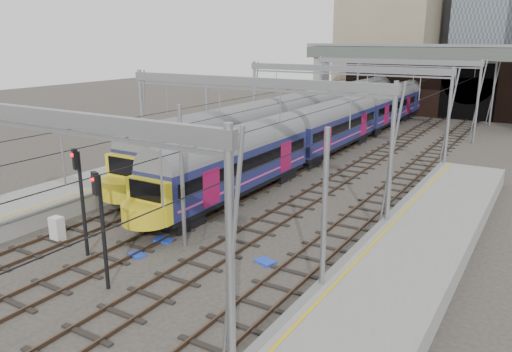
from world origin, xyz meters
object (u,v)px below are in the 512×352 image
Objects in this scene: train_main at (363,115)px; train_second at (345,105)px; signal_near_centre at (101,217)px; relay_cabinet at (57,229)px; signal_near_left at (80,190)px.

train_second is (-4.00, 5.19, 0.15)m from train_main.
signal_near_centre is (6.06, -41.25, 0.56)m from train_second.
signal_near_centre is at bearing -81.64° from train_second.
train_second reaches higher than relay_cabinet.
train_second is 13.17× the size of signal_near_left.
relay_cabinet is (-6.06, 2.33, -2.52)m from signal_near_centre.
signal_near_left is at bearing -12.38° from relay_cabinet.
signal_near_left is at bearing -92.13° from train_main.
train_second is 54.93× the size of relay_cabinet.
train_main is 6.55m from train_second.
train_second is at bearing 127.65° from train_main.
signal_near_centre is at bearing -3.76° from signal_near_left.
train_main is 12.56× the size of signal_near_centre.
signal_near_left is at bearing 170.42° from signal_near_centre.
relay_cabinet is at bearing 177.83° from signal_near_centre.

